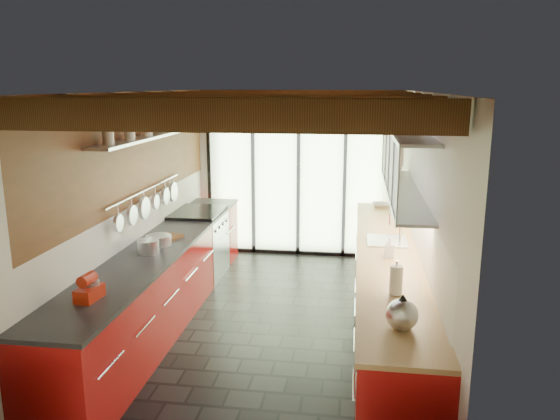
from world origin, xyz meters
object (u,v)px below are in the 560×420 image
at_px(stand_mixer, 89,289).
at_px(paper_towel, 396,280).
at_px(kettle, 402,313).
at_px(soap_bottle, 390,247).
at_px(bowl, 380,205).

bearing_deg(stand_mixer, paper_towel, 10.61).
relative_size(kettle, paper_towel, 1.03).
distance_m(stand_mixer, soap_bottle, 2.96).
relative_size(kettle, bowl, 1.29).
height_order(kettle, bowl, kettle).
xyz_separation_m(kettle, soap_bottle, (0.00, 1.73, -0.01)).
xyz_separation_m(kettle, paper_towel, (0.00, 0.68, 0.00)).
height_order(stand_mixer, paper_towel, paper_towel).
xyz_separation_m(stand_mixer, soap_bottle, (2.54, 1.52, 0.02)).
height_order(stand_mixer, kettle, kettle).
height_order(stand_mixer, soap_bottle, stand_mixer).
bearing_deg(stand_mixer, soap_bottle, 30.93).
bearing_deg(kettle, stand_mixer, 175.38).
height_order(kettle, soap_bottle, kettle).
distance_m(kettle, soap_bottle, 1.73).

